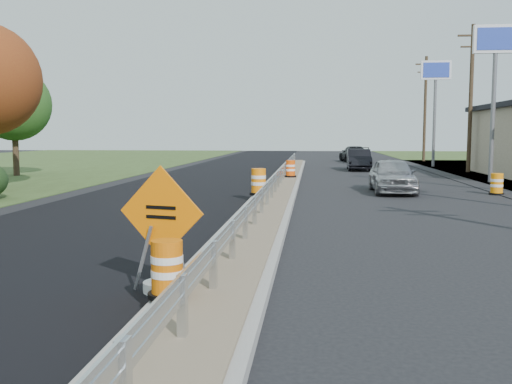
# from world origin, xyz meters

# --- Properties ---
(ground) EXTENTS (140.00, 140.00, 0.00)m
(ground) POSITION_xyz_m (0.00, 0.00, 0.00)
(ground) COLOR black
(ground) RESTS_ON ground
(milled_overlay) EXTENTS (7.20, 120.00, 0.01)m
(milled_overlay) POSITION_xyz_m (-4.40, 10.00, 0.01)
(milled_overlay) COLOR black
(milled_overlay) RESTS_ON ground
(median) EXTENTS (1.60, 55.00, 0.23)m
(median) POSITION_xyz_m (0.00, 8.00, 0.11)
(median) COLOR gray
(median) RESTS_ON ground
(guardrail) EXTENTS (0.10, 46.15, 0.72)m
(guardrail) POSITION_xyz_m (0.00, 9.00, 0.73)
(guardrail) COLOR silver
(guardrail) RESTS_ON median
(pylon_sign_mid) EXTENTS (2.20, 0.30, 7.90)m
(pylon_sign_mid) POSITION_xyz_m (10.50, 16.00, 6.48)
(pylon_sign_mid) COLOR slate
(pylon_sign_mid) RESTS_ON ground
(pylon_sign_north) EXTENTS (2.20, 0.30, 7.90)m
(pylon_sign_north) POSITION_xyz_m (10.50, 30.00, 6.48)
(pylon_sign_north) COLOR slate
(pylon_sign_north) RESTS_ON ground
(utility_pole_nmid) EXTENTS (1.90, 0.26, 9.40)m
(utility_pole_nmid) POSITION_xyz_m (11.50, 24.00, 4.93)
(utility_pole_nmid) COLOR #473523
(utility_pole_nmid) RESTS_ON ground
(utility_pole_north) EXTENTS (1.90, 0.26, 9.40)m
(utility_pole_north) POSITION_xyz_m (11.50, 39.00, 4.93)
(utility_pole_north) COLOR #473523
(utility_pole_north) RESTS_ON ground
(tree_near_back) EXTENTS (4.29, 4.29, 6.37)m
(tree_near_back) POSITION_xyz_m (-16.00, 18.00, 4.21)
(tree_near_back) COLOR #473523
(tree_near_back) RESTS_ON ground
(caution_sign) EXTENTS (1.41, 0.60, 2.00)m
(caution_sign) POSITION_xyz_m (-0.90, -5.51, 0.51)
(caution_sign) COLOR white
(caution_sign) RESTS_ON ground
(barrel_median_near) EXTENTS (0.54, 0.54, 0.80)m
(barrel_median_near) POSITION_xyz_m (-0.55, -6.54, 0.61)
(barrel_median_near) COLOR black
(barrel_median_near) RESTS_ON median
(barrel_median_mid) EXTENTS (0.67, 0.67, 0.98)m
(barrel_median_mid) POSITION_xyz_m (-0.55, 6.86, 0.70)
(barrel_median_mid) COLOR black
(barrel_median_mid) RESTS_ON median
(barrel_median_far) EXTENTS (0.60, 0.60, 0.88)m
(barrel_median_far) POSITION_xyz_m (0.30, 15.70, 0.65)
(barrel_median_far) COLOR black
(barrel_median_far) RESTS_ON median
(barrel_shoulder_near) EXTENTS (0.60, 0.60, 0.88)m
(barrel_shoulder_near) POSITION_xyz_m (8.96, 10.01, 0.42)
(barrel_shoulder_near) COLOR black
(barrel_shoulder_near) RESTS_ON ground
(car_silver) EXTENTS (1.74, 4.32, 1.47)m
(car_silver) POSITION_xyz_m (4.81, 10.46, 0.74)
(car_silver) COLOR #A3A3A8
(car_silver) RESTS_ON ground
(car_dark_mid) EXTENTS (1.61, 4.40, 1.44)m
(car_dark_mid) POSITION_xyz_m (4.61, 25.59, 0.72)
(car_dark_mid) COLOR black
(car_dark_mid) RESTS_ON ground
(car_dark_far) EXTENTS (2.54, 5.05, 1.41)m
(car_dark_far) POSITION_xyz_m (5.10, 37.58, 0.70)
(car_dark_far) COLOR black
(car_dark_far) RESTS_ON ground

